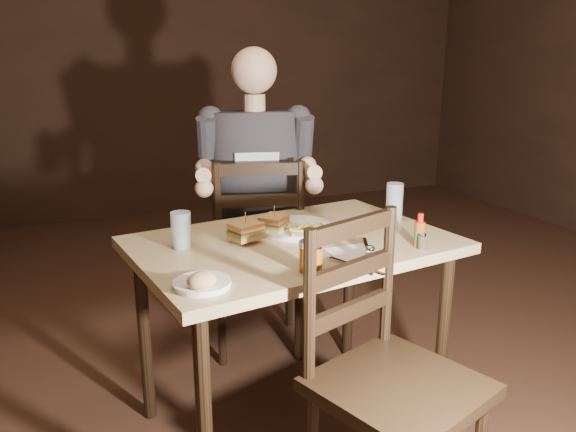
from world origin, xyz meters
name	(u,v)px	position (x,y,z in m)	size (l,w,h in m)	color
room_shell	(368,66)	(0.00, 0.00, 1.40)	(7.00, 7.00, 7.00)	black
main_table	(293,261)	(-0.24, 0.10, 0.68)	(1.25, 0.93, 0.77)	tan
chair_far	(257,253)	(-0.16, 0.74, 0.49)	(0.46, 0.50, 0.99)	black
chair_near	(399,387)	(-0.15, -0.51, 0.48)	(0.45, 0.49, 0.97)	black
diner	(256,155)	(-0.17, 0.70, 0.99)	(0.56, 0.44, 0.97)	#2B292D
dinner_plate	(298,229)	(-0.17, 0.20, 0.78)	(0.29, 0.29, 0.02)	white
sandwich_left	(246,226)	(-0.41, 0.13, 0.84)	(0.11, 0.09, 0.10)	tan
sandwich_right	(274,219)	(-0.28, 0.18, 0.83)	(0.10, 0.09, 0.09)	tan
fries_pile	(309,229)	(-0.17, 0.10, 0.80)	(0.23, 0.16, 0.04)	#D7AE54
ketchup_dollop	(313,233)	(-0.16, 0.08, 0.79)	(0.04, 0.04, 0.01)	maroon
glass_left	(181,230)	(-0.64, 0.17, 0.84)	(0.07, 0.07, 0.13)	silver
glass_right	(394,202)	(0.25, 0.18, 0.85)	(0.07, 0.07, 0.16)	silver
hot_sauce	(420,230)	(0.16, -0.14, 0.83)	(0.04, 0.04, 0.12)	#934011
salt_shaker	(370,256)	(-0.10, -0.23, 0.80)	(0.03, 0.03, 0.06)	white
pepper_shaker	(422,241)	(0.15, -0.17, 0.80)	(0.03, 0.03, 0.06)	#38332D
syrup_dispenser	(311,256)	(-0.31, -0.22, 0.82)	(0.08, 0.08, 0.10)	#934011
napkin	(353,252)	(-0.10, -0.11, 0.77)	(0.16, 0.15, 0.00)	white
knife	(356,266)	(-0.16, -0.24, 0.78)	(0.01, 0.22, 0.01)	silver
fork	(366,246)	(-0.02, -0.08, 0.78)	(0.01, 0.17, 0.01)	silver
side_plate	(202,285)	(-0.66, -0.21, 0.78)	(0.17, 0.17, 0.01)	white
bread_roll	(202,281)	(-0.67, -0.26, 0.81)	(0.09, 0.07, 0.05)	tan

